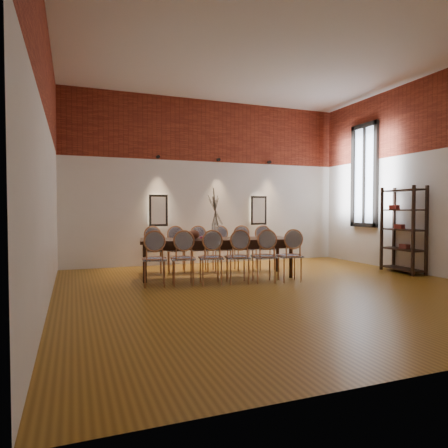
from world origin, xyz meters
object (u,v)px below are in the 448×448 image
object	(u,v)px
dining_table	(217,258)
chair_far_b	(176,250)
chair_near_a	(154,259)
shelving_rack	(403,230)
chair_near_c	(211,258)
chair_far_e	(244,249)
chair_far_c	(199,249)
book	(207,237)
chair_near_e	(264,256)
chair_far_d	(222,249)
chair_far_a	(153,250)
chair_near_d	(238,257)
vase	(215,231)
chair_near_b	(183,258)
bowl	(193,234)
chair_near_f	(289,256)
chair_far_f	(265,248)

from	to	relation	value
dining_table	chair_far_b	size ratio (longest dim) A/B	3.12
chair_near_a	shelving_rack	xyz separation A→B (m)	(5.15, -0.35, 0.43)
chair_near_c	chair_far_e	world-z (taller)	same
chair_far_c	book	size ratio (longest dim) A/B	3.62
book	chair_far_b	bearing A→B (deg)	125.31
chair_near_e	chair_far_d	size ratio (longest dim) A/B	1.00
chair_near_a	chair_far_a	world-z (taller)	same
chair_far_a	shelving_rack	size ratio (longest dim) A/B	0.52
dining_table	book	world-z (taller)	book
chair_near_e	chair_far_e	xyz separation A→B (m)	(0.25, 1.48, 0.00)
chair_near_a	chair_far_b	bearing A→B (deg)	71.97
chair_near_d	chair_far_a	size ratio (longest dim) A/B	1.00
chair_near_d	chair_far_d	distance (m)	1.50
chair_near_e	chair_far_d	distance (m)	1.58
chair_near_e	chair_far_b	xyz separation A→B (m)	(-1.20, 1.73, 0.00)
chair_far_e	vase	distance (m)	1.15
chair_near_b	chair_far_d	size ratio (longest dim) A/B	1.00
dining_table	chair_far_a	xyz separation A→B (m)	(-1.08, 0.95, 0.09)
chair_near_a	chair_near_b	xyz separation A→B (m)	(0.48, -0.08, 0.00)
chair_near_a	chair_near_c	bearing A→B (deg)	-0.00
chair_near_a	chair_far_a	distance (m)	1.50
chair_near_b	chair_near_c	size ratio (longest dim) A/B	1.00
dining_table	chair_far_d	bearing A→B (deg)	71.97
chair_far_d	chair_far_e	world-z (taller)	same
chair_far_e	shelving_rack	size ratio (longest dim) A/B	0.52
chair_near_d	vase	xyz separation A→B (m)	(-0.14, 0.79, 0.43)
shelving_rack	chair_far_a	bearing A→B (deg)	163.94
vase	chair_near_e	bearing A→B (deg)	-54.18
dining_table	chair_near_a	bearing A→B (deg)	-148.43
chair_far_c	bowl	xyz separation A→B (m)	(-0.35, -0.75, 0.37)
chair_near_d	dining_table	bearing A→B (deg)	108.03
chair_far_a	bowl	size ratio (longest dim) A/B	3.92
chair_near_f	book	world-z (taller)	chair_near_f
chair_near_a	vase	bearing A→B (deg)	32.20
dining_table	chair_far_c	world-z (taller)	chair_far_c
chair_near_c	chair_near_d	distance (m)	0.49
chair_far_b	shelving_rack	bearing A→B (deg)	167.98
chair_near_c	chair_far_e	size ratio (longest dim) A/B	1.00
chair_near_a	chair_near_d	distance (m)	1.47
chair_near_f	book	distance (m)	1.71
chair_near_b	bowl	size ratio (longest dim) A/B	3.92
chair_far_d	chair_far_e	size ratio (longest dim) A/B	1.00
vase	book	bearing A→B (deg)	117.41
chair_near_e	chair_far_c	world-z (taller)	same
dining_table	bowl	bearing A→B (deg)	-173.87
book	chair_far_c	bearing A→B (deg)	87.74
chair_near_f	dining_table	bearing A→B (deg)	148.43
chair_far_c	chair_far_f	distance (m)	1.47
chair_near_b	chair_far_a	xyz separation A→B (m)	(-0.23, 1.56, 0.00)
chair_near_d	chair_far_a	bearing A→B (deg)	134.31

